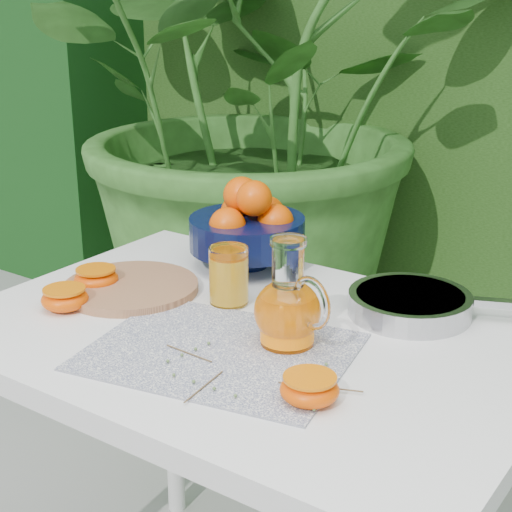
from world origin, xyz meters
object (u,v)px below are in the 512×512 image
Objects in this scene: fruit_bowl at (248,226)px; white_table at (250,372)px; saute_pan at (412,303)px; cutting_board at (131,287)px; juice_pitcher at (288,308)px.

white_table is at bearing -54.37° from fruit_bowl.
white_table is 2.48× the size of saute_pan.
white_table is at bearing -132.44° from saute_pan.
cutting_board is 1.43× the size of juice_pitcher.
fruit_bowl is at bearing 125.63° from white_table.
fruit_bowl is (0.10, 0.25, 0.08)m from cutting_board.
fruit_bowl is 0.39m from juice_pitcher.
white_table is at bearing 171.28° from juice_pitcher.
cutting_board reaches higher than white_table.
juice_pitcher is (0.28, -0.28, -0.02)m from fruit_bowl.
fruit_bowl is at bearing 134.90° from juice_pitcher.
saute_pan is (0.20, 0.22, 0.10)m from white_table.
cutting_board is (-0.29, 0.01, 0.09)m from white_table.
fruit_bowl reaches higher than saute_pan.
saute_pan is (0.49, 0.21, 0.01)m from cutting_board.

